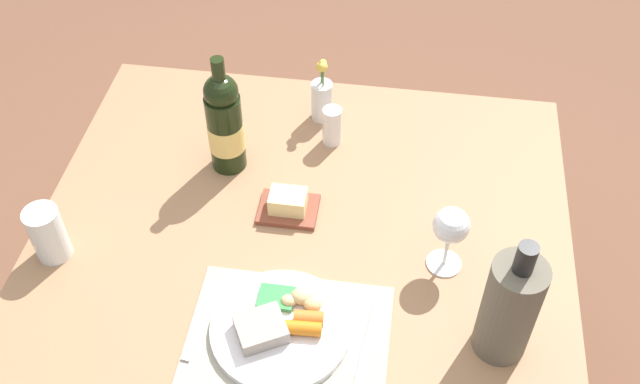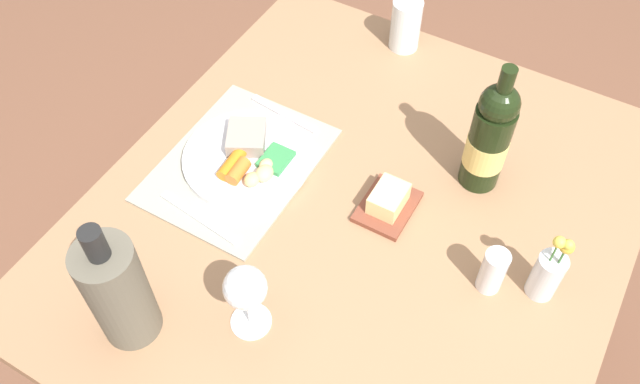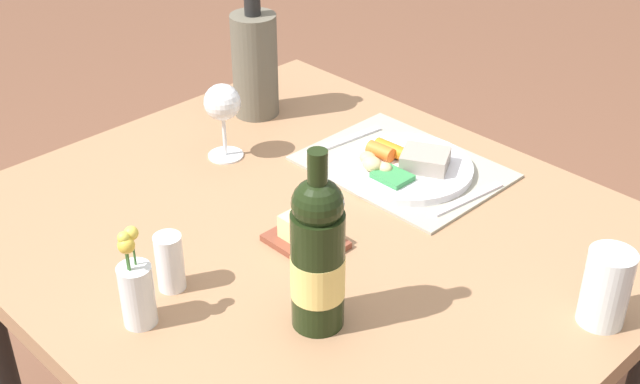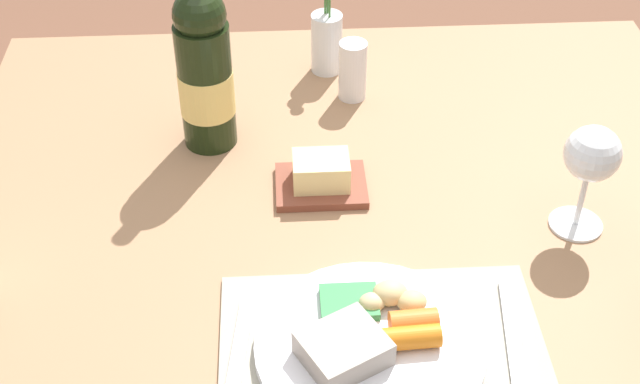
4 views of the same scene
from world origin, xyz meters
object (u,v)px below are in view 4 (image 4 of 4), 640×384
at_px(knife, 514,344).
at_px(wine_glass, 592,158).
at_px(dinner_plate, 370,342).
at_px(wine_bottle, 205,71).
at_px(fork, 238,358).
at_px(butter_dish, 321,177).
at_px(salt_shaker, 353,70).
at_px(dining_table, 349,251).
at_px(flower_vase, 327,37).

distance_m(knife, wine_glass, 0.27).
xyz_separation_m(dinner_plate, wine_bottle, (-0.20, 0.44, 0.10)).
xyz_separation_m(knife, wine_bottle, (-0.37, 0.44, 0.12)).
xyz_separation_m(fork, butter_dish, (0.11, 0.31, 0.01)).
distance_m(butter_dish, salt_shaker, 0.25).
distance_m(dinner_plate, wine_bottle, 0.49).
xyz_separation_m(butter_dish, wine_glass, (0.34, -0.10, 0.10)).
bearing_deg(dinner_plate, butter_dish, 97.27).
distance_m(dinner_plate, butter_dish, 0.31).
height_order(dining_table, butter_dish, butter_dish).
xyz_separation_m(fork, wine_bottle, (-0.05, 0.44, 0.12)).
height_order(knife, butter_dish, butter_dish).
bearing_deg(wine_bottle, fork, -83.85).
relative_size(dining_table, salt_shaker, 11.53).
distance_m(fork, knife, 0.32).
xyz_separation_m(fork, salt_shaker, (0.18, 0.55, 0.04)).
distance_m(dining_table, butter_dish, 0.12).
bearing_deg(fork, knife, 7.35).
xyz_separation_m(wine_bottle, flower_vase, (0.19, 0.20, -0.06)).
distance_m(wine_bottle, flower_vase, 0.28).
relative_size(butter_dish, wine_glass, 0.81).
bearing_deg(salt_shaker, wine_bottle, -154.25).
bearing_deg(flower_vase, knife, -74.10).
bearing_deg(knife, flower_vase, 112.72).
bearing_deg(wine_bottle, dinner_plate, -65.18).
distance_m(knife, butter_dish, 0.37).
bearing_deg(knife, dining_table, 129.45).
distance_m(dining_table, salt_shaker, 0.31).
bearing_deg(wine_glass, salt_shaker, 129.68).
height_order(dinner_plate, flower_vase, flower_vase).
relative_size(fork, salt_shaker, 1.77).
bearing_deg(dinner_plate, dining_table, 90.12).
height_order(butter_dish, wine_bottle, wine_bottle).
relative_size(knife, flower_vase, 1.14).
bearing_deg(wine_glass, knife, -122.58).
height_order(butter_dish, salt_shaker, salt_shaker).
relative_size(dinner_plate, salt_shaker, 2.70).
xyz_separation_m(salt_shaker, flower_vase, (-0.04, 0.09, 0.01)).
bearing_deg(knife, butter_dish, 130.81).
height_order(dining_table, knife, knife).
relative_size(knife, butter_dish, 1.51).
bearing_deg(dining_table, fork, -119.72).
bearing_deg(flower_vase, butter_dish, -95.03).
distance_m(knife, wine_bottle, 0.59).
bearing_deg(wine_glass, flower_vase, 126.77).
bearing_deg(dining_table, wine_bottle, 139.46).
xyz_separation_m(butter_dish, salt_shaker, (0.07, 0.24, 0.03)).
height_order(fork, flower_vase, flower_vase).
bearing_deg(fork, butter_dish, 76.68).
distance_m(dining_table, fork, 0.32).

